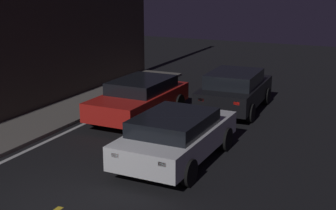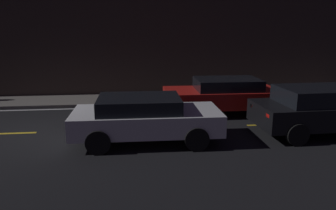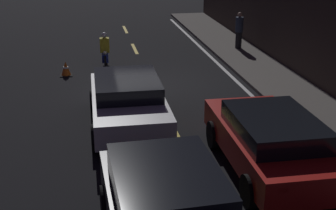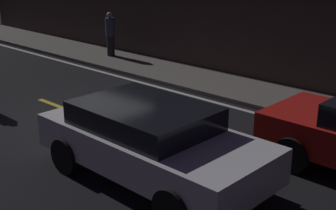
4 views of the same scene
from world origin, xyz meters
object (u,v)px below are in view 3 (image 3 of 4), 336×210
object	(u,v)px
motorcycle	(105,53)
pedestrian	(239,30)
taxi_red	(270,140)
sedan_white	(128,101)
traffic_cone_near	(66,69)

from	to	relation	value
motorcycle	pedestrian	distance (m)	6.23
taxi_red	pedestrian	world-z (taller)	pedestrian
sedan_white	taxi_red	world-z (taller)	taxi_red
motorcycle	traffic_cone_near	world-z (taller)	motorcycle
taxi_red	motorcycle	xyz separation A→B (m)	(-9.23, -3.09, -0.19)
sedan_white	pedestrian	world-z (taller)	pedestrian
sedan_white	pedestrian	xyz separation A→B (m)	(-7.78, 5.72, 0.18)
motorcycle	pedestrian	world-z (taller)	pedestrian
motorcycle	taxi_red	bearing A→B (deg)	21.30
motorcycle	pedestrian	xyz separation A→B (m)	(-1.65, 6.00, 0.35)
taxi_red	motorcycle	distance (m)	9.73
sedan_white	traffic_cone_near	world-z (taller)	sedan_white
sedan_white	motorcycle	size ratio (longest dim) A/B	1.83
sedan_white	taxi_red	xyz separation A→B (m)	(3.10, 2.80, 0.01)
traffic_cone_near	taxi_red	bearing A→B (deg)	28.90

